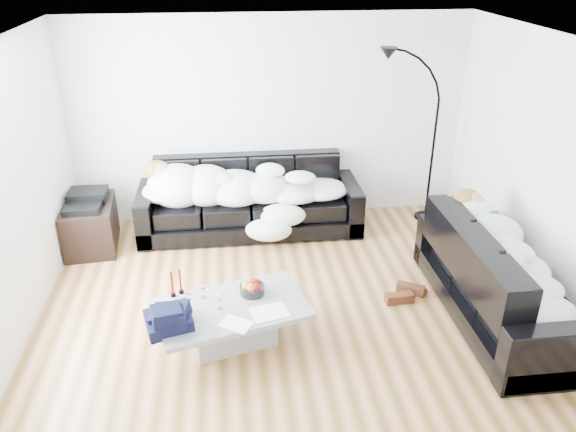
{
  "coord_description": "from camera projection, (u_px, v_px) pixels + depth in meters",
  "views": [
    {
      "loc": [
        -0.57,
        -4.63,
        3.33
      ],
      "look_at": [
        0.0,
        0.3,
        0.9
      ],
      "focal_mm": 35.0,
      "sensor_mm": 36.0,
      "label": 1
    }
  ],
  "objects": [
    {
      "name": "ground",
      "position": [
        291.0,
        309.0,
        5.66
      ],
      "size": [
        5.0,
        5.0,
        0.0
      ],
      "primitive_type": "plane",
      "color": "brown",
      "rests_on": "ground"
    },
    {
      "name": "wall_back",
      "position": [
        270.0,
        120.0,
        7.09
      ],
      "size": [
        5.0,
        0.02,
        2.6
      ],
      "primitive_type": "cube",
      "color": "silver",
      "rests_on": "ground"
    },
    {
      "name": "wall_left",
      "position": [
        4.0,
        204.0,
        4.83
      ],
      "size": [
        0.02,
        4.5,
        2.6
      ],
      "primitive_type": "cube",
      "color": "silver",
      "rests_on": "ground"
    },
    {
      "name": "wall_right",
      "position": [
        552.0,
        179.0,
        5.35
      ],
      "size": [
        0.02,
        4.5,
        2.6
      ],
      "primitive_type": "cube",
      "color": "silver",
      "rests_on": "ground"
    },
    {
      "name": "ceiling",
      "position": [
        292.0,
        43.0,
        4.52
      ],
      "size": [
        5.0,
        5.0,
        0.0
      ],
      "primitive_type": "plane",
      "color": "white",
      "rests_on": "ground"
    },
    {
      "name": "sofa_back",
      "position": [
        250.0,
        197.0,
        7.04
      ],
      "size": [
        2.76,
        0.95,
        0.9
      ],
      "primitive_type": "cube",
      "color": "black",
      "rests_on": "ground"
    },
    {
      "name": "sofa_right",
      "position": [
        502.0,
        275.0,
        5.39
      ],
      "size": [
        0.96,
        2.24,
        0.91
      ],
      "primitive_type": "cube",
      "rotation": [
        0.0,
        0.0,
        1.57
      ],
      "color": "black",
      "rests_on": "ground"
    },
    {
      "name": "sleeper_back",
      "position": [
        249.0,
        184.0,
        6.91
      ],
      "size": [
        2.33,
        0.81,
        0.47
      ],
      "primitive_type": null,
      "color": "white",
      "rests_on": "sofa_back"
    },
    {
      "name": "sleeper_right",
      "position": [
        506.0,
        257.0,
        5.3
      ],
      "size": [
        0.81,
        1.92,
        0.47
      ],
      "primitive_type": null,
      "rotation": [
        0.0,
        0.0,
        1.57
      ],
      "color": "white",
      "rests_on": "sofa_right"
    },
    {
      "name": "teal_cushion",
      "position": [
        471.0,
        219.0,
        5.88
      ],
      "size": [
        0.42,
        0.38,
        0.2
      ],
      "primitive_type": "ellipsoid",
      "rotation": [
        0.0,
        0.0,
        0.24
      ],
      "color": "#0F6B50",
      "rests_on": "sofa_right"
    },
    {
      "name": "coffee_table",
      "position": [
        233.0,
        324.0,
        5.12
      ],
      "size": [
        1.49,
        1.09,
        0.39
      ],
      "primitive_type": "cube",
      "rotation": [
        0.0,
        0.0,
        0.26
      ],
      "color": "#939699",
      "rests_on": "ground"
    },
    {
      "name": "fruit_bowl",
      "position": [
        252.0,
        287.0,
        5.19
      ],
      "size": [
        0.28,
        0.28,
        0.14
      ],
      "primitive_type": "cylinder",
      "rotation": [
        0.0,
        0.0,
        0.27
      ],
      "color": "white",
      "rests_on": "coffee_table"
    },
    {
      "name": "wine_glass_a",
      "position": [
        203.0,
        290.0,
        5.13
      ],
      "size": [
        0.08,
        0.08,
        0.15
      ],
      "primitive_type": "cylinder",
      "rotation": [
        0.0,
        0.0,
        0.33
      ],
      "color": "white",
      "rests_on": "coffee_table"
    },
    {
      "name": "wine_glass_b",
      "position": [
        189.0,
        302.0,
        4.97
      ],
      "size": [
        0.08,
        0.08,
        0.16
      ],
      "primitive_type": "cylinder",
      "rotation": [
        0.0,
        0.0,
        -0.15
      ],
      "color": "white",
      "rests_on": "coffee_table"
    },
    {
      "name": "wine_glass_c",
      "position": [
        220.0,
        301.0,
        4.96
      ],
      "size": [
        0.08,
        0.08,
        0.16
      ],
      "primitive_type": "cylinder",
      "rotation": [
        0.0,
        0.0,
        0.13
      ],
      "color": "white",
      "rests_on": "coffee_table"
    },
    {
      "name": "candle_left",
      "position": [
        172.0,
        284.0,
        5.12
      ],
      "size": [
        0.05,
        0.05,
        0.27
      ],
      "primitive_type": "cylinder",
      "rotation": [
        0.0,
        0.0,
        -0.1
      ],
      "color": "maroon",
      "rests_on": "coffee_table"
    },
    {
      "name": "candle_right",
      "position": [
        180.0,
        281.0,
        5.17
      ],
      "size": [
        0.05,
        0.05,
        0.26
      ],
      "primitive_type": "cylinder",
      "rotation": [
        0.0,
        0.0,
        0.15
      ],
      "color": "maroon",
      "rests_on": "coffee_table"
    },
    {
      "name": "newspaper_a",
      "position": [
        270.0,
        312.0,
        4.95
      ],
      "size": [
        0.37,
        0.31,
        0.01
      ],
      "primitive_type": "cube",
      "rotation": [
        0.0,
        0.0,
        0.24
      ],
      "color": "silver",
      "rests_on": "coffee_table"
    },
    {
      "name": "newspaper_b",
      "position": [
        236.0,
        324.0,
        4.79
      ],
      "size": [
        0.33,
        0.31,
        0.01
      ],
      "primitive_type": "cube",
      "rotation": [
        0.0,
        0.0,
        -0.57
      ],
      "color": "silver",
      "rests_on": "coffee_table"
    },
    {
      "name": "navy_jacket",
      "position": [
        168.0,
        310.0,
        4.68
      ],
      "size": [
        0.42,
        0.36,
        0.2
      ],
      "primitive_type": null,
      "rotation": [
        0.0,
        0.0,
        0.06
      ],
      "color": "black",
      "rests_on": "coffee_table"
    },
    {
      "name": "shoes",
      "position": [
        405.0,
        293.0,
        5.81
      ],
      "size": [
        0.52,
        0.41,
        0.11
      ],
      "primitive_type": null,
      "rotation": [
        0.0,
        0.0,
        -0.12
      ],
      "color": "#472311",
      "rests_on": "ground"
    },
    {
      "name": "av_cabinet",
      "position": [
        91.0,
        225.0,
        6.7
      ],
      "size": [
        0.64,
        0.87,
        0.57
      ],
      "primitive_type": "cube",
      "rotation": [
        0.0,
        0.0,
        0.09
      ],
      "color": "black",
      "rests_on": "ground"
    },
    {
      "name": "stereo",
      "position": [
        86.0,
        199.0,
        6.55
      ],
      "size": [
        0.44,
        0.34,
        0.13
      ],
      "primitive_type": "cube",
      "rotation": [
        0.0,
        0.0,
        0.0
      ],
      "color": "black",
      "rests_on": "av_cabinet"
    },
    {
      "name": "floor_lamp",
      "position": [
        433.0,
        147.0,
        7.11
      ],
      "size": [
        0.76,
        0.42,
        1.97
      ],
      "primitive_type": null,
      "rotation": [
        0.0,
        0.0,
        0.19
      ],
      "color": "black",
      "rests_on": "ground"
    }
  ]
}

